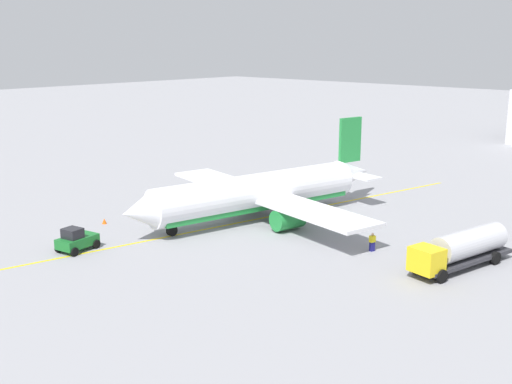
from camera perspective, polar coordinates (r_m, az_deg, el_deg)
name	(u,v)px	position (r m, az deg, el deg)	size (l,w,h in m)	color
ground_plane	(256,219)	(67.42, 0.00, -2.48)	(400.00, 400.00, 0.00)	#939399
airplane	(260,193)	(66.97, 0.32, -0.12)	(31.74, 30.95, 9.95)	white
fuel_tanker	(461,248)	(55.46, 18.04, -4.83)	(11.42, 4.58, 3.15)	#2D2D33
pushback_tug	(76,240)	(59.50, -15.90, -4.18)	(3.91, 2.88, 2.20)	#196B28
refueling_worker	(372,242)	(58.14, 10.44, -4.49)	(0.59, 0.48, 1.71)	navy
safety_cone_nose	(104,221)	(67.61, -13.52, -2.57)	(0.50, 0.50, 0.56)	#F2590F
taxi_line_marking	(256,219)	(67.42, 0.00, -2.48)	(61.09, 0.30, 0.01)	yellow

